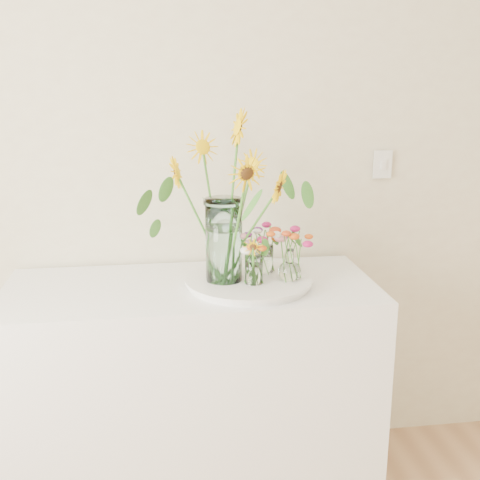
{
  "coord_description": "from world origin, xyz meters",
  "views": [
    {
      "loc": [
        -0.37,
        -0.22,
        1.65
      ],
      "look_at": [
        -0.07,
        1.86,
        1.09
      ],
      "focal_mm": 45.0,
      "sensor_mm": 36.0,
      "label": 1
    }
  ],
  "objects": [
    {
      "name": "wildflower_posy_c",
      "position": [
        0.05,
        1.96,
        1.02
      ],
      "size": [
        0.18,
        0.18,
        0.2
      ],
      "primitive_type": null,
      "color": "#CD5011",
      "rests_on": "tray"
    },
    {
      "name": "sunflower_bouquet",
      "position": [
        -0.12,
        1.88,
        1.23
      ],
      "size": [
        0.95,
        0.95,
        0.62
      ],
      "primitive_type": null,
      "rotation": [
        0.0,
        0.0,
        -0.25
      ],
      "color": "#F5BF05",
      "rests_on": "tray"
    },
    {
      "name": "wildflower_posy_b",
      "position": [
        0.12,
        1.85,
        1.03
      ],
      "size": [
        0.19,
        0.19,
        0.21
      ],
      "primitive_type": null,
      "color": "#CD5011",
      "rests_on": "tray"
    },
    {
      "name": "counter",
      "position": [
        -0.25,
        1.93,
        0.45
      ],
      "size": [
        1.4,
        0.6,
        0.9
      ],
      "primitive_type": "cube",
      "color": "white",
      "rests_on": "ground_plane"
    },
    {
      "name": "small_vase_c",
      "position": [
        0.05,
        1.96,
        0.98
      ],
      "size": [
        0.08,
        0.08,
        0.11
      ],
      "primitive_type": "cylinder",
      "rotation": [
        0.0,
        0.0,
        -0.41
      ],
      "color": "white",
      "rests_on": "tray"
    },
    {
      "name": "mason_jar",
      "position": [
        -0.12,
        1.88,
        1.08
      ],
      "size": [
        0.16,
        0.16,
        0.31
      ],
      "primitive_type": "cylinder",
      "rotation": [
        0.0,
        0.0,
        -0.25
      ],
      "color": "#C0EDEF",
      "rests_on": "tray"
    },
    {
      "name": "small_vase_a",
      "position": [
        -0.02,
        1.83,
        0.98
      ],
      "size": [
        0.08,
        0.08,
        0.11
      ],
      "primitive_type": "cylinder",
      "rotation": [
        0.0,
        0.0,
        -0.22
      ],
      "color": "white",
      "rests_on": "tray"
    },
    {
      "name": "small_vase_b",
      "position": [
        0.12,
        1.85,
        0.99
      ],
      "size": [
        0.09,
        0.09,
        0.12
      ],
      "primitive_type": null,
      "rotation": [
        0.0,
        0.0,
        -0.05
      ],
      "color": "white",
      "rests_on": "tray"
    },
    {
      "name": "wildflower_posy_a",
      "position": [
        -0.02,
        1.83,
        1.03
      ],
      "size": [
        0.18,
        0.18,
        0.2
      ],
      "primitive_type": null,
      "color": "#CD5011",
      "rests_on": "tray"
    },
    {
      "name": "tray",
      "position": [
        -0.03,
        1.89,
        0.91
      ],
      "size": [
        0.45,
        0.45,
        0.02
      ],
      "primitive_type": "cylinder",
      "color": "white",
      "rests_on": "counter"
    }
  ]
}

